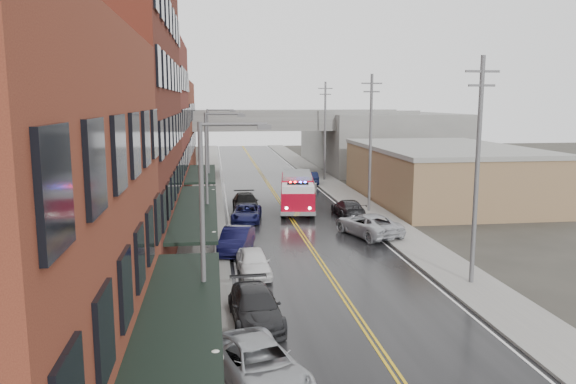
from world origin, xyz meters
TOP-DOWN VIEW (x-y plane):
  - road at (0.00, 30.00)m, footprint 11.00×160.00m
  - sidewalk_left at (-7.30, 30.00)m, footprint 3.00×160.00m
  - sidewalk_right at (7.30, 30.00)m, footprint 3.00×160.00m
  - curb_left at (-5.65, 30.00)m, footprint 0.30×160.00m
  - curb_right at (5.65, 30.00)m, footprint 0.30×160.00m
  - brick_building_b at (-13.30, 23.00)m, footprint 9.00×20.00m
  - brick_building_c at (-13.30, 40.50)m, footprint 9.00×15.00m
  - brick_building_far at (-13.30, 58.00)m, footprint 9.00×20.00m
  - tan_building at (16.00, 40.00)m, footprint 14.00×22.00m
  - right_far_block at (18.00, 70.00)m, footprint 18.00×30.00m
  - awning_0 at (-7.49, 4.00)m, footprint 2.60×16.00m
  - awning_1 at (-7.49, 23.00)m, footprint 2.60×18.00m
  - awning_2 at (-7.49, 40.50)m, footprint 2.60×13.00m
  - globe_lamp_0 at (-6.40, 2.00)m, footprint 0.44×0.44m
  - globe_lamp_1 at (-6.40, 16.00)m, footprint 0.44×0.44m
  - globe_lamp_2 at (-6.40, 30.00)m, footprint 0.44×0.44m
  - street_lamp_0 at (-6.55, 8.00)m, footprint 2.64×0.22m
  - street_lamp_1 at (-6.55, 24.00)m, footprint 2.64×0.22m
  - street_lamp_2 at (-6.55, 40.00)m, footprint 2.64×0.22m
  - utility_pole_0 at (7.20, 15.00)m, footprint 1.80×0.24m
  - utility_pole_1 at (7.20, 35.00)m, footprint 1.80×0.24m
  - utility_pole_2 at (7.20, 55.00)m, footprint 1.80×0.24m
  - overpass at (0.00, 62.00)m, footprint 40.00×10.00m
  - fire_truck at (1.02, 36.58)m, footprint 4.48×9.17m
  - parked_car_left_2 at (-4.94, 5.80)m, footprint 3.95×5.87m
  - parked_car_left_3 at (-4.64, 11.30)m, footprint 2.45×5.31m
  - parked_car_left_4 at (-4.24, 18.25)m, footprint 1.96×4.43m
  - parked_car_left_5 at (-5.00, 23.10)m, footprint 2.83×5.24m
  - parked_car_left_6 at (-3.76, 32.57)m, footprint 2.91×5.18m
  - parked_car_left_7 at (-3.60, 36.71)m, footprint 2.24×5.51m
  - parked_car_right_0 at (4.71, 26.47)m, footprint 4.47×6.53m
  - parked_car_right_1 at (4.94, 33.44)m, footprint 2.20×5.08m
  - parked_car_right_2 at (3.60, 45.80)m, footprint 2.72×4.87m
  - parked_car_right_3 at (4.89, 52.20)m, footprint 1.77×4.62m

SIDE VIEW (x-z plane):
  - road at x=0.00m, z-range 0.00..0.02m
  - sidewalk_left at x=-7.30m, z-range 0.00..0.15m
  - sidewalk_right at x=7.30m, z-range 0.00..0.15m
  - curb_left at x=-5.65m, z-range 0.00..0.15m
  - curb_right at x=5.65m, z-range 0.00..0.15m
  - parked_car_left_6 at x=-3.76m, z-range 0.00..1.37m
  - parked_car_right_1 at x=4.94m, z-range 0.00..1.45m
  - parked_car_left_4 at x=-4.24m, z-range 0.00..1.48m
  - parked_car_left_2 at x=-4.94m, z-range 0.00..1.49m
  - parked_car_left_3 at x=-4.64m, z-range 0.00..1.50m
  - parked_car_right_3 at x=4.89m, z-range 0.00..1.50m
  - parked_car_right_2 at x=3.60m, z-range 0.00..1.57m
  - parked_car_left_7 at x=-3.60m, z-range 0.00..1.60m
  - parked_car_left_5 at x=-5.00m, z-range 0.00..1.64m
  - parked_car_right_0 at x=4.71m, z-range 0.00..1.66m
  - fire_truck at x=1.02m, z-range 0.14..3.38m
  - globe_lamp_0 at x=-6.40m, z-range 0.75..3.87m
  - globe_lamp_1 at x=-6.40m, z-range 0.75..3.87m
  - globe_lamp_2 at x=-6.40m, z-range 0.75..3.87m
  - tan_building at x=16.00m, z-range 0.00..5.00m
  - awning_2 at x=-7.49m, z-range 1.44..4.53m
  - awning_0 at x=-7.49m, z-range 1.44..4.53m
  - awning_1 at x=-7.49m, z-range 1.44..4.53m
  - right_far_block at x=18.00m, z-range 0.00..8.00m
  - street_lamp_0 at x=-6.55m, z-range 0.69..9.69m
  - street_lamp_1 at x=-6.55m, z-range 0.69..9.69m
  - street_lamp_2 at x=-6.55m, z-range 0.69..9.69m
  - overpass at x=0.00m, z-range 2.24..9.74m
  - brick_building_far at x=-13.30m, z-range 0.00..12.00m
  - utility_pole_0 at x=7.20m, z-range 0.31..12.31m
  - utility_pole_1 at x=7.20m, z-range 0.31..12.31m
  - utility_pole_2 at x=7.20m, z-range 0.31..12.31m
  - brick_building_c at x=-13.30m, z-range 0.00..15.00m
  - brick_building_b at x=-13.30m, z-range 0.00..18.00m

